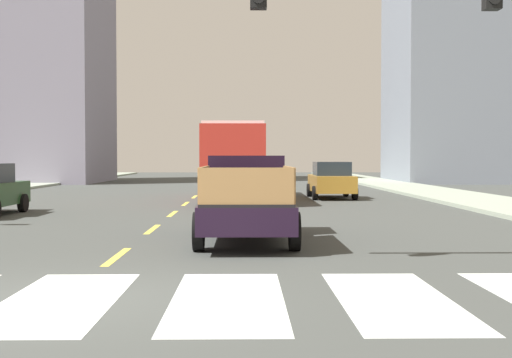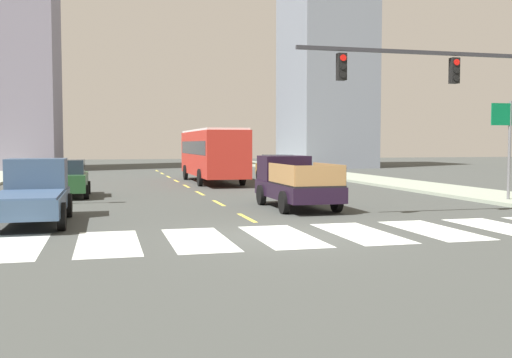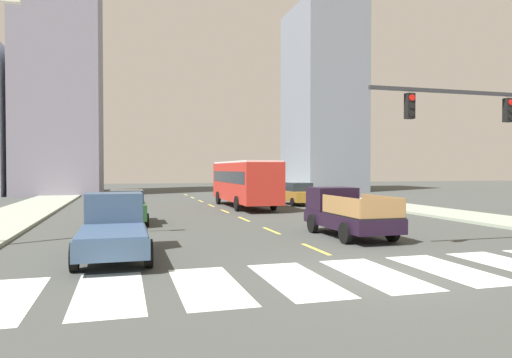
% 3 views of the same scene
% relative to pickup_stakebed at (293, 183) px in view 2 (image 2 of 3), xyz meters
% --- Properties ---
extents(ground_plane, '(160.00, 160.00, 0.00)m').
position_rel_pickup_stakebed_xyz_m(ground_plane, '(-2.50, -6.76, -0.94)').
color(ground_plane, '#3E423F').
extents(sidewalk_right, '(3.87, 110.00, 0.15)m').
position_rel_pickup_stakebed_xyz_m(sidewalk_right, '(10.00, 11.24, -0.86)').
color(sidewalk_right, '#95A18F').
rests_on(sidewalk_right, ground).
extents(crosswalk_stripe_1, '(1.51, 3.96, 0.01)m').
position_rel_pickup_stakebed_xyz_m(crosswalk_stripe_1, '(-9.21, -6.76, -0.93)').
color(crosswalk_stripe_1, silver).
rests_on(crosswalk_stripe_1, ground).
extents(crosswalk_stripe_2, '(1.51, 3.96, 0.01)m').
position_rel_pickup_stakebed_xyz_m(crosswalk_stripe_2, '(-6.97, -6.76, -0.93)').
color(crosswalk_stripe_2, silver).
rests_on(crosswalk_stripe_2, ground).
extents(crosswalk_stripe_3, '(1.51, 3.96, 0.01)m').
position_rel_pickup_stakebed_xyz_m(crosswalk_stripe_3, '(-4.74, -6.76, -0.93)').
color(crosswalk_stripe_3, silver).
rests_on(crosswalk_stripe_3, ground).
extents(crosswalk_stripe_4, '(1.51, 3.96, 0.01)m').
position_rel_pickup_stakebed_xyz_m(crosswalk_stripe_4, '(-2.50, -6.76, -0.93)').
color(crosswalk_stripe_4, silver).
rests_on(crosswalk_stripe_4, ground).
extents(crosswalk_stripe_5, '(1.51, 3.96, 0.01)m').
position_rel_pickup_stakebed_xyz_m(crosswalk_stripe_5, '(-0.26, -6.76, -0.93)').
color(crosswalk_stripe_5, silver).
rests_on(crosswalk_stripe_5, ground).
extents(crosswalk_stripe_6, '(1.51, 3.96, 0.01)m').
position_rel_pickup_stakebed_xyz_m(crosswalk_stripe_6, '(1.97, -6.76, -0.93)').
color(crosswalk_stripe_6, silver).
rests_on(crosswalk_stripe_6, ground).
extents(crosswalk_stripe_7, '(1.51, 3.96, 0.01)m').
position_rel_pickup_stakebed_xyz_m(crosswalk_stripe_7, '(4.21, -6.76, -0.93)').
color(crosswalk_stripe_7, silver).
rests_on(crosswalk_stripe_7, ground).
extents(lane_dash_0, '(0.16, 2.40, 0.01)m').
position_rel_pickup_stakebed_xyz_m(lane_dash_0, '(-2.50, -2.76, -0.93)').
color(lane_dash_0, '#DDCB47').
rests_on(lane_dash_0, ground).
extents(lane_dash_1, '(0.16, 2.40, 0.01)m').
position_rel_pickup_stakebed_xyz_m(lane_dash_1, '(-2.50, 2.24, -0.93)').
color(lane_dash_1, '#DDCB47').
rests_on(lane_dash_1, ground).
extents(lane_dash_2, '(0.16, 2.40, 0.01)m').
position_rel_pickup_stakebed_xyz_m(lane_dash_2, '(-2.50, 7.24, -0.93)').
color(lane_dash_2, '#DDCB47').
rests_on(lane_dash_2, ground).
extents(lane_dash_3, '(0.16, 2.40, 0.01)m').
position_rel_pickup_stakebed_xyz_m(lane_dash_3, '(-2.50, 12.24, -0.93)').
color(lane_dash_3, '#DDCB47').
rests_on(lane_dash_3, ground).
extents(lane_dash_4, '(0.16, 2.40, 0.01)m').
position_rel_pickup_stakebed_xyz_m(lane_dash_4, '(-2.50, 17.24, -0.93)').
color(lane_dash_4, '#DDCB47').
rests_on(lane_dash_4, ground).
extents(lane_dash_5, '(0.16, 2.40, 0.01)m').
position_rel_pickup_stakebed_xyz_m(lane_dash_5, '(-2.50, 22.24, -0.93)').
color(lane_dash_5, '#DDCB47').
rests_on(lane_dash_5, ground).
extents(lane_dash_6, '(0.16, 2.40, 0.01)m').
position_rel_pickup_stakebed_xyz_m(lane_dash_6, '(-2.50, 27.24, -0.93)').
color(lane_dash_6, '#DDCB47').
rests_on(lane_dash_6, ground).
extents(lane_dash_7, '(0.16, 2.40, 0.01)m').
position_rel_pickup_stakebed_xyz_m(lane_dash_7, '(-2.50, 32.24, -0.93)').
color(lane_dash_7, '#DDCB47').
rests_on(lane_dash_7, ground).
extents(pickup_stakebed, '(2.18, 5.20, 1.96)m').
position_rel_pickup_stakebed_xyz_m(pickup_stakebed, '(0.00, 0.00, 0.00)').
color(pickup_stakebed, black).
rests_on(pickup_stakebed, ground).
extents(pickup_dark, '(2.18, 5.20, 1.96)m').
position_rel_pickup_stakebed_xyz_m(pickup_dark, '(-9.20, -2.21, -0.02)').
color(pickup_dark, '#344B67').
rests_on(pickup_dark, ground).
extents(city_bus, '(2.72, 10.80, 3.32)m').
position_rel_pickup_stakebed_xyz_m(city_bus, '(-0.49, 14.98, 1.02)').
color(city_bus, red).
rests_on(city_bus, ground).
extents(sedan_far, '(2.02, 4.40, 1.72)m').
position_rel_pickup_stakebed_xyz_m(sedan_far, '(-8.74, 6.68, -0.08)').
color(sedan_far, '#204725').
rests_on(sedan_far, ground).
extents(sedan_mid, '(2.02, 4.40, 1.72)m').
position_rel_pickup_stakebed_xyz_m(sedan_mid, '(4.03, 15.98, -0.08)').
color(sedan_mid, '#A97827').
rests_on(sedan_mid, ground).
extents(traffic_signal_gantry, '(10.05, 0.27, 6.00)m').
position_rel_pickup_stakebed_xyz_m(traffic_signal_gantry, '(5.39, -4.24, 3.30)').
color(traffic_signal_gantry, '#2D2D33').
rests_on(traffic_signal_gantry, ground).
extents(direction_sign_green, '(1.70, 0.12, 4.20)m').
position_rel_pickup_stakebed_xyz_m(direction_sign_green, '(9.12, -0.62, 2.10)').
color(direction_sign_green, slate).
rests_on(direction_sign_green, ground).
extents(tower_tall_centre, '(7.72, 10.51, 23.06)m').
position_rel_pickup_stakebed_xyz_m(tower_tall_centre, '(15.58, 37.32, 10.60)').
color(tower_tall_centre, gray).
rests_on(tower_tall_centre, ground).
extents(block_mid_right, '(8.46, 11.84, 31.47)m').
position_rel_pickup_stakebed_xyz_m(block_mid_right, '(-15.51, 37.99, 14.80)').
color(block_mid_right, gray).
rests_on(block_mid_right, ground).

